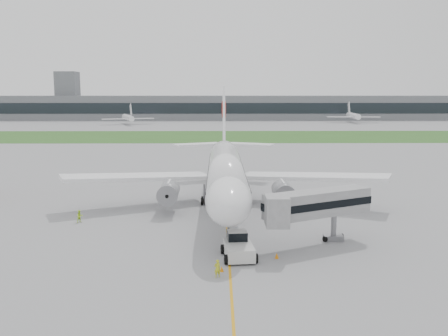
{
  "coord_description": "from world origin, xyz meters",
  "views": [
    {
      "loc": [
        -1.1,
        -66.91,
        17.09
      ],
      "look_at": [
        -0.28,
        2.0,
        6.34
      ],
      "focal_mm": 40.0,
      "sensor_mm": 36.0,
      "label": 1
    }
  ],
  "objects_px": {
    "jet_bridge": "(312,205)",
    "ground_crew_near": "(217,268)",
    "pushback_tug": "(238,246)",
    "airliner": "(226,170)"
  },
  "relations": [
    {
      "from": "jet_bridge",
      "to": "ground_crew_near",
      "type": "height_order",
      "value": "jet_bridge"
    },
    {
      "from": "pushback_tug",
      "to": "ground_crew_near",
      "type": "height_order",
      "value": "pushback_tug"
    },
    {
      "from": "airliner",
      "to": "pushback_tug",
      "type": "distance_m",
      "value": 22.65
    },
    {
      "from": "pushback_tug",
      "to": "ground_crew_near",
      "type": "relative_size",
      "value": 3.03
    },
    {
      "from": "pushback_tug",
      "to": "airliner",
      "type": "bearing_deg",
      "value": 86.72
    },
    {
      "from": "airliner",
      "to": "ground_crew_near",
      "type": "xyz_separation_m",
      "value": [
        -1.19,
        -27.82,
        -4.81
      ]
    },
    {
      "from": "jet_bridge",
      "to": "ground_crew_near",
      "type": "distance_m",
      "value": 14.39
    },
    {
      "from": "ground_crew_near",
      "to": "jet_bridge",
      "type": "bearing_deg",
      "value": -158.59
    },
    {
      "from": "airliner",
      "to": "ground_crew_near",
      "type": "height_order",
      "value": "airliner"
    },
    {
      "from": "pushback_tug",
      "to": "jet_bridge",
      "type": "distance_m",
      "value": 9.63
    }
  ]
}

